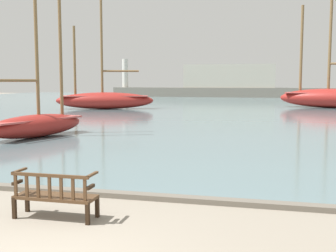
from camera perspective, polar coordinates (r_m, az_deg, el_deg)
name	(u,v)px	position (r m, az deg, el deg)	size (l,w,h in m)	color
harbor_water	(241,104)	(49.23, 9.82, 2.96)	(100.00, 80.00, 0.08)	slate
quay_edge_kerb	(119,195)	(9.85, -6.69, -9.21)	(40.00, 0.30, 0.12)	#675F54
park_bench	(55,195)	(8.51, -15.10, -8.99)	(1.60, 0.53, 0.92)	black
sailboat_outer_starboard	(105,99)	(39.54, -8.58, 3.60)	(9.28, 4.81, 10.49)	maroon
sailboat_nearest_port	(37,123)	(20.40, -17.33, 0.44)	(3.08, 5.73, 8.03)	maroon
sailboat_centre_channel	(331,96)	(43.73, 21.16, 3.84)	(9.90, 4.52, 13.03)	maroon
far_breakwater	(239,86)	(68.79, 9.64, 5.36)	(45.37, 2.40, 6.41)	slate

